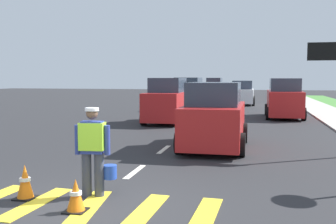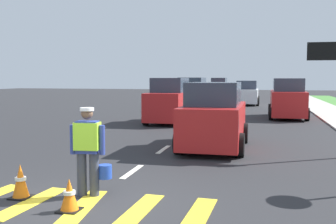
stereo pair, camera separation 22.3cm
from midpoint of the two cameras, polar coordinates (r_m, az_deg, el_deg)
name	(u,v)px [view 1 (the left image)]	position (r m, az deg, el deg)	size (l,w,h in m)	color
ground_plane	(215,110)	(27.34, 6.52, 0.24)	(96.00, 96.00, 0.00)	#28282B
crosswalk_stripes	(89,207)	(7.15, -12.23, -13.22)	(4.48, 1.93, 0.01)	yellow
lane_center_line	(220,106)	(31.51, 7.33, 0.86)	(0.14, 46.40, 0.01)	silver
road_worker	(94,147)	(7.55, -11.44, -4.99)	(0.75, 0.43, 1.67)	#383D4C
lane_direction_sign	(335,71)	(11.89, 22.36, 5.46)	(1.16, 0.11, 3.20)	gray
traffic_cone_near	(25,182)	(7.87, -20.62, -9.40)	(0.36, 0.36, 0.64)	black
traffic_cone_far	(76,196)	(6.91, -14.04, -11.59)	(0.36, 0.36, 0.55)	black
car_oncoming_lead	(167,102)	(19.53, -0.41, 1.43)	(1.96, 3.86, 2.21)	red
car_outgoing_far	(242,93)	(33.47, 10.46, 2.63)	(2.03, 4.26, 1.99)	silver
car_outgoing_ahead	(214,118)	(12.56, 6.18, -0.83)	(1.99, 4.00, 2.08)	red
car_oncoming_second	(188,95)	(27.44, 2.71, 2.47)	(2.08, 4.38, 2.24)	slate
car_oncoming_third	(214,89)	(42.65, 6.51, 3.31)	(1.94, 4.27, 2.22)	red
car_parked_far	(284,99)	(22.90, 16.10, 1.74)	(2.03, 4.31, 2.19)	red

